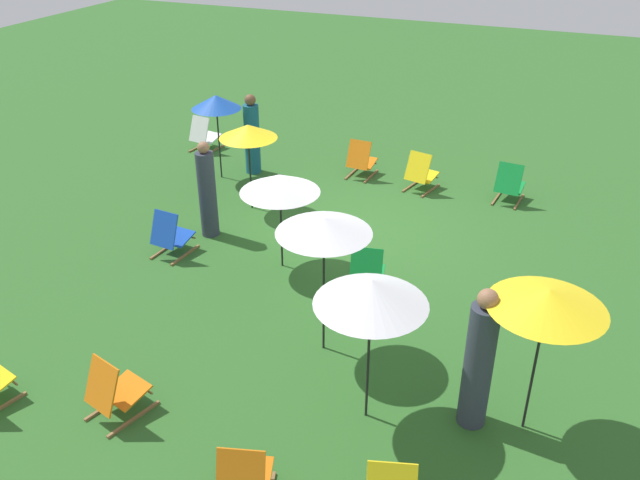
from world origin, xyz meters
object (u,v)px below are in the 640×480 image
deckchair_6 (171,235)px  umbrella_5 (248,132)px  deckchair_8 (367,273)px  person_0 (252,136)px  umbrella_1 (548,299)px  person_2 (479,363)px  umbrella_0 (371,292)px  deckchair_9 (204,135)px  deckchair_3 (361,160)px  deckchair_5 (114,391)px  umbrella_3 (324,226)px  person_1 (207,192)px  umbrella_2 (216,102)px  umbrella_4 (280,183)px  deckchair_0 (421,173)px  deckchair_1 (244,480)px  deckchair_4 (509,185)px

deckchair_6 → umbrella_5: 2.48m
deckchair_8 → person_0: 5.29m
umbrella_1 → person_2: 1.10m
umbrella_0 → deckchair_9: bearing=-47.2°
deckchair_3 → deckchair_5: 7.91m
umbrella_3 → umbrella_5: (2.94, -3.52, -0.33)m
umbrella_3 → person_0: (3.73, -5.12, -1.07)m
deckchair_6 → person_1: size_ratio=0.47×
umbrella_0 → umbrella_2: size_ratio=1.07×
deckchair_6 → umbrella_4: bearing=-163.1°
deckchair_0 → umbrella_0: 6.81m
deckchair_5 → person_2: person_2 is taller
deckchair_9 → umbrella_5: size_ratio=0.49×
deckchair_6 → umbrella_3: size_ratio=0.42×
deckchair_9 → umbrella_0: size_ratio=0.44×
person_2 → deckchair_8: bearing=-77.7°
umbrella_1 → deckchair_1: bearing=42.0°
person_0 → person_1: bearing=-108.8°
deckchair_3 → person_1: bearing=68.5°
deckchair_5 → umbrella_2: (2.45, -6.73, 1.28)m
deckchair_0 → deckchair_6: (3.21, 4.19, 0.00)m
deckchair_1 → deckchair_5: (2.03, -0.58, 0.00)m
umbrella_1 → umbrella_3: umbrella_3 is taller
deckchair_6 → umbrella_1: umbrella_1 is taller
deckchair_3 → deckchair_8: (-1.59, 4.27, 0.00)m
deckchair_3 → umbrella_2: (2.74, 1.17, 1.28)m
umbrella_3 → person_2: bearing=163.9°
deckchair_8 → person_2: size_ratio=0.45×
umbrella_5 → deckchair_8: bearing=146.5°
deckchair_0 → umbrella_5: 3.67m
deckchair_6 → deckchair_8: same height
umbrella_4 → deckchair_9: bearing=-46.0°
deckchair_6 → umbrella_4: size_ratio=0.51×
deckchair_4 → person_1: (4.74, 3.42, 0.46)m
deckchair_0 → umbrella_5: umbrella_5 is taller
deckchair_9 → umbrella_5: 3.59m
deckchair_0 → deckchair_5: bearing=91.8°
deckchair_3 → umbrella_5: size_ratio=0.49×
deckchair_4 → deckchair_8: same height
umbrella_4 → deckchair_1: bearing=110.8°
deckchair_4 → person_2: bearing=100.3°
deckchair_1 → deckchair_5: 2.11m
umbrella_0 → umbrella_2: (5.19, -5.60, -0.11)m
deckchair_1 → umbrella_1: size_ratio=0.45×
deckchair_4 → umbrella_5: bearing=31.0°
person_0 → umbrella_1: bearing=-71.8°
deckchair_6 → umbrella_3: (-3.34, 1.38, 1.52)m
deckchair_5 → person_0: person_0 is taller
deckchair_0 → deckchair_4: 1.75m
person_0 → deckchair_4: bearing=-24.8°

